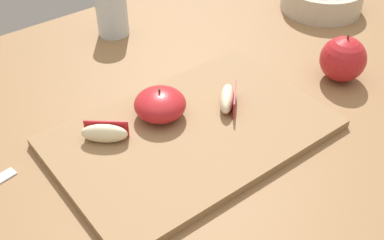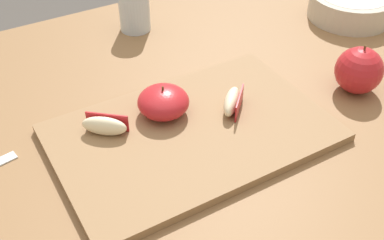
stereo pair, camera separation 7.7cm
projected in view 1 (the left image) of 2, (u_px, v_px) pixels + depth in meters
dining_table at (198, 144)px, 0.92m from camera, size 1.38×0.93×0.75m
cutting_board at (192, 133)px, 0.79m from camera, size 0.45×0.29×0.02m
apple_half_skin_up at (159, 104)px, 0.80m from camera, size 0.09×0.09×0.06m
apple_wedge_front at (228, 99)px, 0.82m from camera, size 0.07×0.07×0.03m
apple_wedge_left at (105, 134)px, 0.75m from camera, size 0.07×0.07×0.03m
whole_apple_crimson at (343, 59)px, 0.90m from camera, size 0.09×0.09×0.09m
drinking_glass_water at (112, 12)px, 1.03m from camera, size 0.07×0.07×0.10m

